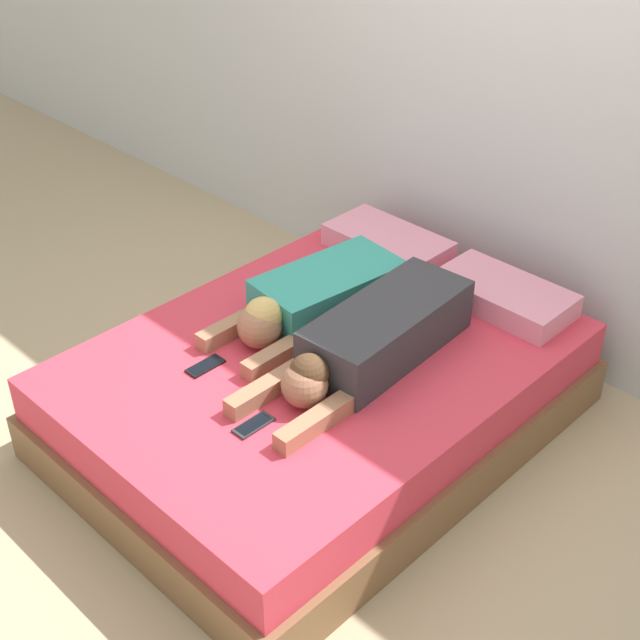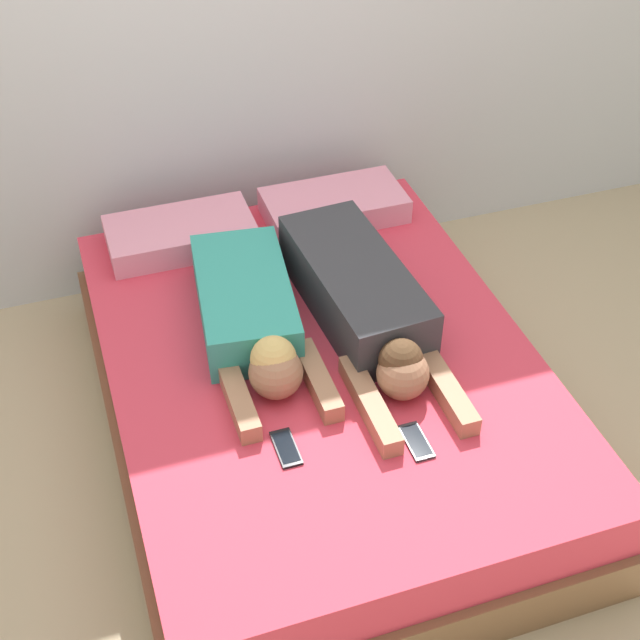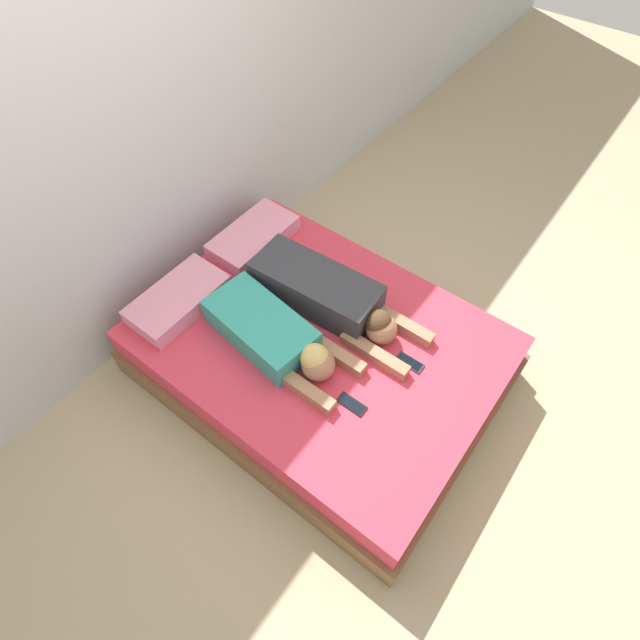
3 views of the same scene
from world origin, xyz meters
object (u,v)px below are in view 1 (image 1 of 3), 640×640
(person_left, at_px, (311,299))
(person_right, at_px, (371,340))
(pillow_head_right, at_px, (503,295))
(cell_phone_left, at_px, (205,366))
(cell_phone_right, at_px, (253,425))
(pillow_head_left, at_px, (388,243))
(bed, at_px, (320,390))

(person_left, height_order, person_right, person_right)
(pillow_head_right, bearing_deg, person_right, -100.73)
(cell_phone_left, bearing_deg, cell_phone_right, -14.72)
(pillow_head_right, height_order, person_left, person_left)
(cell_phone_left, bearing_deg, person_right, 47.62)
(pillow_head_left, distance_m, person_right, 0.89)
(pillow_head_right, height_order, cell_phone_left, pillow_head_right)
(person_right, xyz_separation_m, cell_phone_right, (-0.04, -0.59, -0.10))
(bed, height_order, cell_phone_left, cell_phone_left)
(pillow_head_left, height_order, person_right, person_right)
(pillow_head_right, height_order, person_right, person_right)
(cell_phone_left, bearing_deg, pillow_head_right, 64.28)
(pillow_head_right, xyz_separation_m, person_left, (-0.53, -0.65, 0.04))
(person_left, bearing_deg, person_right, -9.45)
(pillow_head_right, relative_size, cell_phone_left, 3.74)
(pillow_head_right, distance_m, cell_phone_left, 1.33)
(person_left, relative_size, person_right, 0.85)
(pillow_head_left, relative_size, cell_phone_left, 3.74)
(pillow_head_left, height_order, person_left, person_left)
(cell_phone_left, bearing_deg, pillow_head_left, 94.06)
(person_left, height_order, cell_phone_right, person_left)
(bed, bearing_deg, pillow_head_right, 67.55)
(bed, xyz_separation_m, cell_phone_right, (0.16, -0.50, 0.21))
(pillow_head_left, distance_m, cell_phone_right, 1.39)
(cell_phone_right, bearing_deg, cell_phone_left, 165.28)
(person_left, bearing_deg, cell_phone_left, -94.52)
(person_left, relative_size, cell_phone_left, 5.97)
(bed, relative_size, person_left, 2.16)
(person_left, distance_m, person_right, 0.40)
(person_left, bearing_deg, bed, -37.19)
(person_right, bearing_deg, cell_phone_right, -93.91)
(person_right, height_order, cell_phone_right, person_right)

